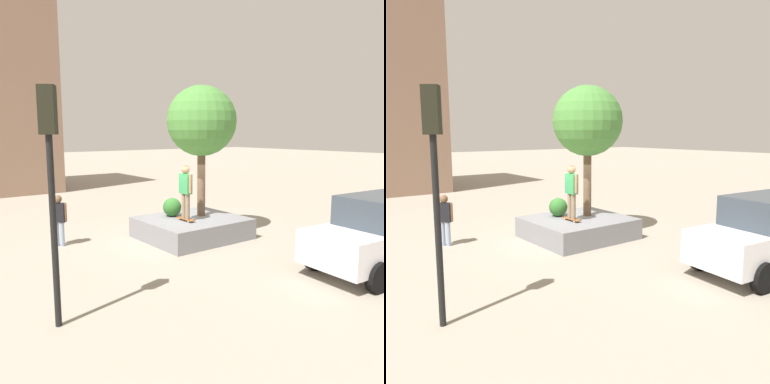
% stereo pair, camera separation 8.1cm
% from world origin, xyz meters
% --- Properties ---
extents(ground_plane, '(120.00, 120.00, 0.00)m').
position_xyz_m(ground_plane, '(0.00, 0.00, 0.00)').
color(ground_plane, '#9E9384').
extents(planter_ledge, '(3.28, 2.93, 0.69)m').
position_xyz_m(planter_ledge, '(-0.24, 0.13, 0.35)').
color(planter_ledge, gray).
rests_on(planter_ledge, ground).
extents(plaza_tree, '(2.40, 2.40, 4.49)m').
position_xyz_m(plaza_tree, '(-0.76, -0.01, 3.96)').
color(plaza_tree, brown).
rests_on(plaza_tree, planter_ledge).
extents(boxwood_shrub, '(0.65, 0.65, 0.65)m').
position_xyz_m(boxwood_shrub, '(0.14, -0.52, 1.02)').
color(boxwood_shrub, '#2D6628').
rests_on(boxwood_shrub, planter_ledge).
extents(skateboard, '(0.23, 0.80, 0.07)m').
position_xyz_m(skateboard, '(0.20, 0.36, 0.75)').
color(skateboard, brown).
rests_on(skateboard, planter_ledge).
extents(skateboarder, '(0.27, 0.60, 1.78)m').
position_xyz_m(skateboarder, '(0.20, 0.36, 1.79)').
color(skateboarder, '#847056').
rests_on(skateboarder, skateboard).
extents(police_car, '(4.41, 2.32, 1.98)m').
position_xyz_m(police_car, '(-2.19, 5.71, 1.01)').
color(police_car, white).
rests_on(police_car, ground).
extents(traffic_light_corner, '(0.37, 0.37, 4.42)m').
position_xyz_m(traffic_light_corner, '(5.59, 3.61, 3.02)').
color(traffic_light_corner, black).
rests_on(traffic_light_corner, ground).
extents(pedestrian_crossing, '(0.44, 0.45, 1.65)m').
position_xyz_m(pedestrian_crossing, '(3.73, -1.64, 0.95)').
color(pedestrian_crossing, '#8C9EB7').
rests_on(pedestrian_crossing, ground).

